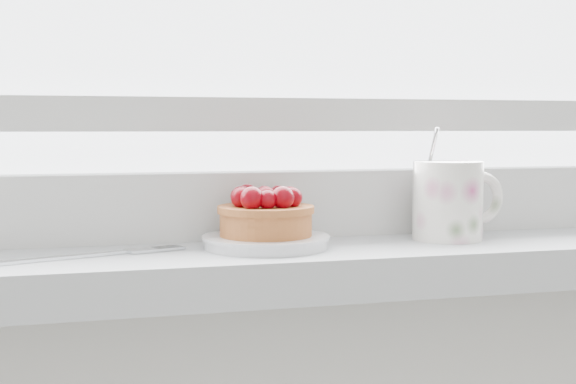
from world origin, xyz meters
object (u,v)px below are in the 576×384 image
object	(u,v)px
saucer	(266,242)
fork	(94,255)
raspberry_tart	(266,213)
floral_mug	(450,199)

from	to	relation	value
saucer	fork	world-z (taller)	saucer
saucer	raspberry_tart	xyz separation A→B (m)	(-0.00, 0.00, 0.03)
floral_mug	fork	xyz separation A→B (m)	(-0.36, -0.01, -0.04)
saucer	floral_mug	distance (m)	0.20
floral_mug	fork	distance (m)	0.36
raspberry_tart	fork	distance (m)	0.17
raspberry_tart	saucer	bearing A→B (deg)	-6.17
raspberry_tart	fork	size ratio (longest dim) A/B	0.55
fork	raspberry_tart	bearing A→B (deg)	2.65
floral_mug	fork	world-z (taller)	floral_mug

